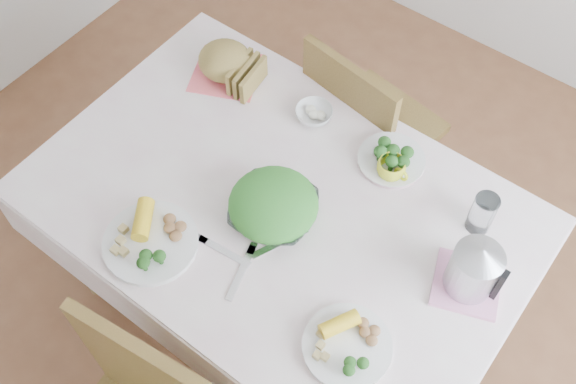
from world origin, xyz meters
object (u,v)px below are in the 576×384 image
Objects in this scene: yellow_mug at (391,169)px; electric_kettle at (476,265)px; dining_table at (280,262)px; salad_bowl at (274,210)px; dinner_plate_left at (151,243)px; dinner_plate_right at (347,346)px; chair_far at (375,125)px.

electric_kettle reaches higher than yellow_mug.
salad_bowl is at bearing -71.67° from dining_table.
dinner_plate_left is 0.64m from dinner_plate_right.
yellow_mug reaches higher than dinner_plate_left.
dinner_plate_left is at bearing -165.50° from electric_kettle.
chair_far reaches higher than dinner_plate_left.
electric_kettle is (0.59, 0.10, 0.51)m from dining_table.
yellow_mug reaches higher than dining_table.
dinner_plate_right is (0.42, -0.25, 0.40)m from dining_table.
dining_table is at bearing 108.33° from salad_bowl.
chair_far is 1.06m from dinner_plate_left.
yellow_mug is 0.43m from electric_kettle.
dining_table is 7.25× the size of electric_kettle.
dining_table is 1.51× the size of chair_far.
dining_table is 15.52× the size of yellow_mug.
dinner_plate_left is (-0.23, -0.30, -0.02)m from salad_bowl.
electric_kettle is at bearing 9.86° from dining_table.
yellow_mug is at bearing 56.18° from dinner_plate_left.
dinner_plate_right is (0.64, 0.09, 0.00)m from dinner_plate_left.
dining_table is at bearing 58.13° from dinner_plate_left.
dinner_plate_right is 0.59m from yellow_mug.
dining_table is 0.64m from dinner_plate_right.
dinner_plate_left is at bearing -123.82° from yellow_mug.
salad_bowl is 0.39m from yellow_mug.
dinner_plate_left is at bearing -127.36° from salad_bowl.
yellow_mug is (0.25, -0.36, 0.33)m from chair_far.
yellow_mug reaches higher than dinner_plate_right.
dinner_plate_right is 2.70× the size of yellow_mug.
dining_table is at bearing -125.97° from yellow_mug.
chair_far is at bearing 124.21° from electric_kettle.
chair_far is 1.07m from dinner_plate_right.
chair_far reaches higher than dinner_plate_right.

